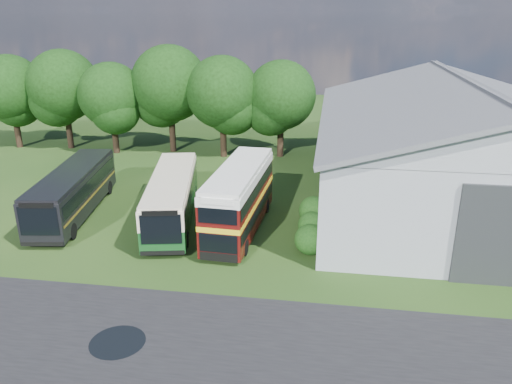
% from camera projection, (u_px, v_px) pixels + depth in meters
% --- Properties ---
extents(ground, '(120.00, 120.00, 0.00)m').
position_uv_depth(ground, '(177.00, 304.00, 22.23)').
color(ground, '#173210').
rests_on(ground, ground).
extents(asphalt_road, '(60.00, 8.00, 0.02)m').
position_uv_depth(asphalt_road, '(229.00, 354.00, 19.02)').
color(asphalt_road, black).
rests_on(asphalt_road, ground).
extents(puddle, '(2.20, 2.20, 0.01)m').
position_uv_depth(puddle, '(118.00, 343.00, 19.66)').
color(puddle, black).
rests_on(puddle, ground).
extents(storage_shed, '(18.80, 24.80, 8.15)m').
position_uv_depth(storage_shed, '(460.00, 139.00, 33.52)').
color(storage_shed, gray).
rests_on(storage_shed, ground).
extents(tree_far_left, '(6.12, 6.12, 8.64)m').
position_uv_depth(tree_far_left, '(10.00, 88.00, 45.88)').
color(tree_far_left, black).
rests_on(tree_far_left, ground).
extents(tree_left_a, '(6.46, 6.46, 9.12)m').
position_uv_depth(tree_left_a, '(63.00, 85.00, 45.52)').
color(tree_left_a, black).
rests_on(tree_left_a, ground).
extents(tree_left_b, '(5.78, 5.78, 8.16)m').
position_uv_depth(tree_left_b, '(111.00, 95.00, 44.10)').
color(tree_left_b, black).
rests_on(tree_left_b, ground).
extents(tree_mid, '(6.80, 6.80, 9.60)m').
position_uv_depth(tree_mid, '(170.00, 84.00, 44.28)').
color(tree_mid, black).
rests_on(tree_mid, ground).
extents(tree_right_a, '(6.26, 6.26, 8.83)m').
position_uv_depth(tree_right_a, '(222.00, 92.00, 42.81)').
color(tree_right_a, black).
rests_on(tree_right_a, ground).
extents(tree_right_b, '(5.98, 5.98, 8.45)m').
position_uv_depth(tree_right_b, '(281.00, 95.00, 42.93)').
color(tree_right_b, black).
rests_on(tree_right_b, ground).
extents(shrub_front, '(1.70, 1.70, 1.70)m').
position_uv_depth(shrub_front, '(310.00, 252.00, 27.01)').
color(shrub_front, '#194714').
rests_on(shrub_front, ground).
extents(shrub_mid, '(1.60, 1.60, 1.60)m').
position_uv_depth(shrub_mid, '(311.00, 237.00, 28.87)').
color(shrub_mid, '#194714').
rests_on(shrub_mid, ground).
extents(shrub_back, '(1.80, 1.80, 1.80)m').
position_uv_depth(shrub_back, '(313.00, 223.00, 30.72)').
color(shrub_back, '#194714').
rests_on(shrub_back, ground).
extents(bus_green_single, '(4.54, 10.86, 2.92)m').
position_uv_depth(bus_green_single, '(172.00, 197.00, 30.54)').
color(bus_green_single, black).
rests_on(bus_green_single, ground).
extents(bus_maroon_double, '(2.82, 9.23, 3.92)m').
position_uv_depth(bus_maroon_double, '(239.00, 199.00, 29.06)').
color(bus_maroon_double, black).
rests_on(bus_maroon_double, ground).
extents(bus_dark_single, '(4.00, 10.83, 2.92)m').
position_uv_depth(bus_dark_single, '(73.00, 191.00, 31.54)').
color(bus_dark_single, black).
rests_on(bus_dark_single, ground).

